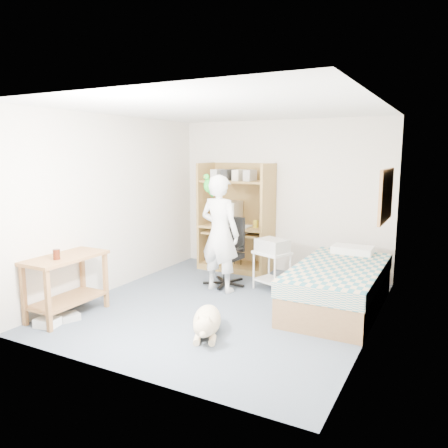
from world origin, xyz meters
name	(u,v)px	position (x,y,z in m)	size (l,w,h in m)	color
floor	(226,306)	(0.00, 0.00, 0.00)	(4.00, 4.00, 0.00)	#4A5464
wall_back	(282,197)	(0.00, 2.00, 1.25)	(3.60, 0.02, 2.50)	silver
wall_right	(376,221)	(1.80, 0.00, 1.25)	(0.02, 4.00, 2.50)	silver
wall_left	(116,203)	(-1.80, 0.00, 1.25)	(0.02, 4.00, 2.50)	silver
ceiling	(226,109)	(0.00, 0.00, 2.50)	(3.60, 4.00, 0.02)	white
computer_hutch	(237,221)	(-0.70, 1.74, 0.82)	(1.20, 0.63, 1.80)	olive
bed	(338,286)	(1.30, 0.62, 0.29)	(1.02, 2.02, 0.66)	brown
side_desk	(66,277)	(-1.55, -1.20, 0.49)	(0.50, 1.00, 0.75)	brown
corkboard	(386,195)	(1.77, 0.90, 1.45)	(0.04, 0.94, 0.66)	#A28148
office_chair	(227,261)	(-0.43, 0.85, 0.36)	(0.57, 0.57, 1.01)	black
person	(220,234)	(-0.39, 0.55, 0.84)	(0.61, 0.40, 1.67)	white
parrot	(208,184)	(-0.59, 0.56, 1.53)	(0.12, 0.22, 0.34)	#138821
dog	(207,321)	(0.23, -0.90, 0.15)	(0.54, 0.89, 0.35)	#D7B590
printer_cart	(272,264)	(0.26, 0.93, 0.38)	(0.58, 0.53, 0.57)	silver
printer	(272,245)	(0.26, 0.93, 0.66)	(0.42, 0.32, 0.18)	#ACACA7
crt_monitor	(228,213)	(-0.88, 1.75, 0.96)	(0.43, 0.45, 0.38)	beige
keyboard	(235,232)	(-0.67, 1.58, 0.67)	(0.45, 0.16, 0.03)	beige
pencil_cup	(256,224)	(-0.31, 1.65, 0.82)	(0.08, 0.08, 0.12)	gold
drink_glass	(57,254)	(-1.50, -1.37, 0.81)	(0.08, 0.08, 0.12)	#42170A
floor_box_a	(47,322)	(-1.50, -1.56, 0.05)	(0.25, 0.20, 0.10)	white
floor_box_b	(69,317)	(-1.43, -1.30, 0.04)	(0.18, 0.22, 0.08)	#AAAAA5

